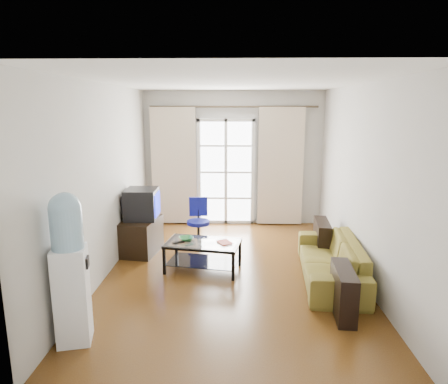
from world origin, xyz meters
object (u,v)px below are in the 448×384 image
object	(u,v)px
coffee_table	(203,252)
crt_tv	(141,204)
tv_stand	(141,236)
water_cooler	(70,266)
task_chair	(198,231)
sofa	(331,260)

from	to	relation	value
coffee_table	crt_tv	world-z (taller)	crt_tv
tv_stand	crt_tv	world-z (taller)	crt_tv
water_cooler	task_chair	bearing A→B (deg)	58.72
water_cooler	sofa	bearing A→B (deg)	15.46
crt_tv	tv_stand	bearing A→B (deg)	-89.58
crt_tv	task_chair	xyz separation A→B (m)	(0.91, 0.37, -0.58)
tv_stand	task_chair	distance (m)	1.01
coffee_table	crt_tv	size ratio (longest dim) A/B	2.07
tv_stand	task_chair	bearing A→B (deg)	34.26
crt_tv	sofa	bearing A→B (deg)	-20.29
crt_tv	water_cooler	bearing A→B (deg)	-92.51
coffee_table	task_chair	size ratio (longest dim) A/B	1.42
tv_stand	crt_tv	xyz separation A→B (m)	(-0.00, 0.07, 0.53)
sofa	tv_stand	distance (m)	3.05
tv_stand	task_chair	size ratio (longest dim) A/B	0.95
coffee_table	crt_tv	distance (m)	1.43
sofa	coffee_table	bearing A→B (deg)	-93.68
sofa	tv_stand	xyz separation A→B (m)	(-2.89, 0.97, 0.00)
crt_tv	task_chair	distance (m)	1.14
crt_tv	task_chair	world-z (taller)	crt_tv
sofa	water_cooler	bearing A→B (deg)	-56.86
tv_stand	water_cooler	world-z (taller)	water_cooler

